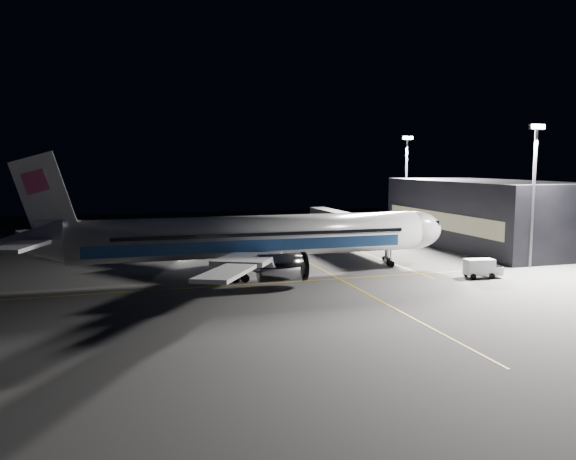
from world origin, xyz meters
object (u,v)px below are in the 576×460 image
(floodlight_mast_north, at_px, (406,176))
(safety_cone_c, at_px, (247,264))
(safety_cone_b, at_px, (234,268))
(service_truck, at_px, (482,268))
(floodlight_mast_south, at_px, (534,182))
(airliner, at_px, (247,237))
(jet_bridge, at_px, (352,223))
(baggage_tug, at_px, (181,250))
(safety_cone_a, at_px, (203,258))

(floodlight_mast_north, height_order, safety_cone_c, floodlight_mast_north)
(safety_cone_b, bearing_deg, service_truck, -25.53)
(floodlight_mast_south, bearing_deg, airliner, 171.67)
(jet_bridge, bearing_deg, airliner, -141.96)
(floodlight_mast_north, relative_size, service_truck, 4.06)
(safety_cone_b, bearing_deg, jet_bridge, 30.27)
(jet_bridge, bearing_deg, safety_cone_c, -151.22)
(baggage_tug, bearing_deg, safety_cone_c, -64.49)
(baggage_tug, height_order, safety_cone_a, baggage_tug)
(jet_bridge, bearing_deg, service_truck, -77.10)
(airliner, distance_m, jet_bridge, 29.31)
(airliner, xyz_separation_m, safety_cone_c, (1.28, 6.08, -4.82))
(safety_cone_b, bearing_deg, safety_cone_c, 42.24)
(floodlight_mast_north, bearing_deg, service_truck, -105.01)
(floodlight_mast_south, height_order, baggage_tug, floodlight_mast_south)
(service_truck, distance_m, safety_cone_b, 33.99)
(floodlight_mast_south, relative_size, safety_cone_b, 32.32)
(airliner, relative_size, floodlight_mast_north, 2.97)
(service_truck, distance_m, baggage_tug, 46.92)
(jet_bridge, distance_m, floodlight_mast_south, 31.05)
(airliner, height_order, safety_cone_c, airliner)
(jet_bridge, relative_size, safety_cone_b, 53.71)
(floodlight_mast_north, xyz_separation_m, service_truck, (-11.43, -42.63, -11.03))
(service_truck, bearing_deg, safety_cone_c, 156.02)
(jet_bridge, bearing_deg, safety_cone_a, -171.29)
(safety_cone_c, bearing_deg, service_truck, -30.53)
(baggage_tug, bearing_deg, jet_bridge, -8.83)
(floodlight_mast_north, relative_size, safety_cone_c, 30.54)
(floodlight_mast_south, xyz_separation_m, service_truck, (-11.43, -4.63, -11.03))
(airliner, xyz_separation_m, baggage_tug, (-6.94, 18.73, -4.25))
(jet_bridge, distance_m, safety_cone_b, 28.21)
(floodlight_mast_south, bearing_deg, safety_cone_a, 156.16)
(safety_cone_b, bearing_deg, floodlight_mast_north, 33.62)
(baggage_tug, bearing_deg, safety_cone_b, -75.61)
(airliner, relative_size, service_truck, 12.07)
(service_truck, bearing_deg, jet_bridge, 109.45)
(jet_bridge, relative_size, baggage_tug, 11.51)
(baggage_tug, bearing_deg, floodlight_mast_south, -34.81)
(floodlight_mast_south, height_order, service_truck, floodlight_mast_south)
(jet_bridge, height_order, service_truck, jet_bridge)
(safety_cone_a, bearing_deg, airliner, -73.93)
(airliner, height_order, baggage_tug, airliner)
(airliner, distance_m, safety_cone_b, 6.36)
(floodlight_mast_north, relative_size, safety_cone_b, 32.32)
(safety_cone_c, bearing_deg, baggage_tug, 123.05)
(jet_bridge, distance_m, floodlight_mast_north, 24.06)
(floodlight_mast_south, relative_size, service_truck, 4.06)
(floodlight_mast_south, height_order, safety_cone_b, floodlight_mast_south)
(baggage_tug, bearing_deg, safety_cone_a, -66.20)
(airliner, relative_size, safety_cone_a, 119.21)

